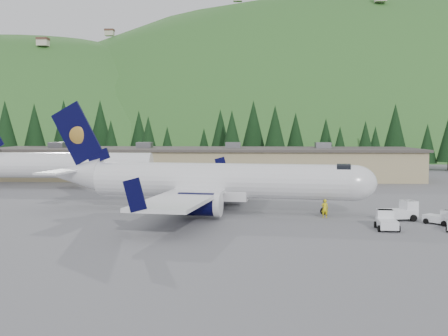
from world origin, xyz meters
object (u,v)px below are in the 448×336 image
at_px(second_airliner, 54,164).
at_px(baggage_tug_d, 386,221).
at_px(baggage_tug_b, 442,218).
at_px(terminal_building, 203,163).
at_px(baggage_tug_a, 401,212).
at_px(airliner, 212,182).
at_px(ramp_worker, 325,209).

distance_m(second_airliner, baggage_tug_d, 50.28).
height_order(baggage_tug_b, terminal_building, terminal_building).
xyz_separation_m(baggage_tug_b, baggage_tug_d, (-5.39, -2.57, 0.08)).
height_order(baggage_tug_a, baggage_tug_b, baggage_tug_a).
bearing_deg(airliner, terminal_building, 104.91).
bearing_deg(terminal_building, airliner, -83.92).
bearing_deg(second_airliner, airliner, -42.38).
relative_size(terminal_building, ramp_worker, 39.91).
xyz_separation_m(airliner, baggage_tug_b, (20.64, -6.96, -2.40)).
height_order(second_airliner, ramp_worker, second_airliner).
bearing_deg(baggage_tug_b, baggage_tug_a, -168.11).
bearing_deg(baggage_tug_a, ramp_worker, 158.86).
bearing_deg(baggage_tug_b, baggage_tug_d, -105.96).
relative_size(airliner, terminal_building, 0.48).
bearing_deg(terminal_building, ramp_worker, -70.27).
distance_m(airliner, baggage_tug_d, 18.14).
bearing_deg(airliner, baggage_tug_a, -6.23).
bearing_deg(airliner, baggage_tug_d, -23.17).
distance_m(baggage_tug_b, ramp_worker, 10.24).
bearing_deg(airliner, baggage_tug_b, -9.81).
bearing_deg(baggage_tug_a, second_airliner, 134.30).
bearing_deg(baggage_tug_d, second_airliner, 55.26).
distance_m(baggage_tug_a, baggage_tug_b, 3.71).
relative_size(second_airliner, terminal_building, 0.39).
bearing_deg(ramp_worker, baggage_tug_a, 169.45).
distance_m(airliner, ramp_worker, 11.74).
distance_m(terminal_building, baggage_tug_d, 51.19).
bearing_deg(terminal_building, baggage_tug_a, -63.01).
bearing_deg(ramp_worker, airliner, -21.73).
xyz_separation_m(terminal_building, ramp_worker, (14.93, -41.65, -1.73)).
bearing_deg(baggage_tug_a, airliner, 151.83).
bearing_deg(baggage_tug_d, airliner, 61.94).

